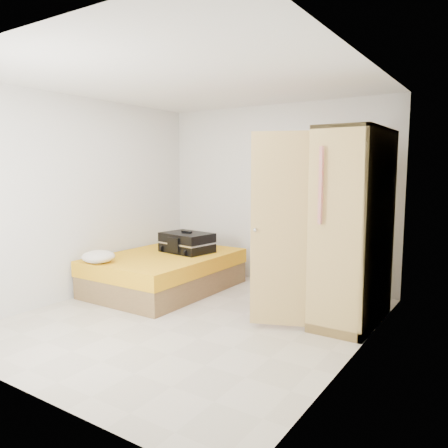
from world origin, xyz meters
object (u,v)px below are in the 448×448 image
Objects in this scene: round_cushion at (98,257)px; wardrobe at (348,232)px; person at (278,229)px; bed at (166,272)px; suitcase at (187,243)px.

wardrobe is at bearing 18.92° from round_cushion.
round_cushion is (-1.96, -1.09, -0.38)m from person.
round_cushion is at bearing -161.08° from wardrobe.
wardrobe reaches higher than bed.
suitcase is (-2.37, 0.20, -0.36)m from wardrobe.
wardrobe is 0.90m from person.
person is at bearing 28.99° from round_cushion.
bed is 2.61m from wardrobe.
bed is 4.92× the size of round_cushion.
bed is 0.51m from suitcase.
wardrobe is 2.40m from suitcase.
suitcase is at bearing 104.10° from person.
person reaches higher than round_cushion.
person is (1.61, 0.22, 0.71)m from bed.
suitcase is (-1.48, 0.09, -0.32)m from person.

